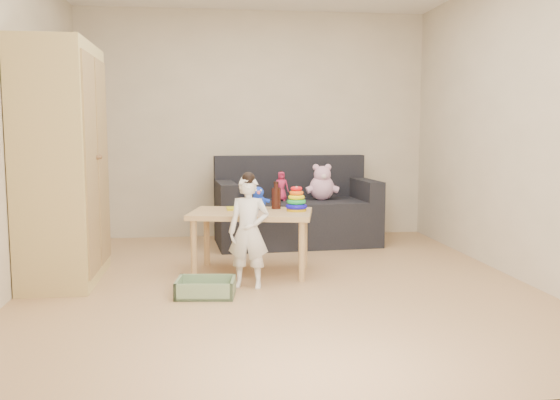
{
  "coord_description": "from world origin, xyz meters",
  "views": [
    {
      "loc": [
        -0.56,
        -4.67,
        1.22
      ],
      "look_at": [
        0.05,
        0.25,
        0.65
      ],
      "focal_mm": 38.0,
      "sensor_mm": 36.0,
      "label": 1
    }
  ],
  "objects": [
    {
      "name": "room",
      "position": [
        0.0,
        0.0,
        1.3
      ],
      "size": [
        4.5,
        4.5,
        4.5
      ],
      "color": "tan",
      "rests_on": "ground"
    },
    {
      "name": "wardrobe",
      "position": [
        -1.72,
        0.32,
        0.96
      ],
      "size": [
        0.53,
        1.07,
        1.93
      ],
      "primitive_type": "cube",
      "color": "#CFBB72",
      "rests_on": "ground"
    },
    {
      "name": "sofa",
      "position": [
        0.4,
        1.65,
        0.24
      ],
      "size": [
        1.77,
        0.97,
        0.48
      ],
      "primitive_type": "cube",
      "rotation": [
        0.0,
        0.0,
        0.07
      ],
      "color": "black",
      "rests_on": "ground"
    },
    {
      "name": "play_table",
      "position": [
        -0.18,
        0.38,
        0.27
      ],
      "size": [
        1.14,
        0.85,
        0.54
      ],
      "primitive_type": "cube",
      "rotation": [
        0.0,
        0.0,
        -0.21
      ],
      "color": "tan",
      "rests_on": "ground"
    },
    {
      "name": "storage_bin",
      "position": [
        -0.58,
        -0.31,
        0.06
      ],
      "size": [
        0.47,
        0.37,
        0.13
      ],
      "primitive_type": null,
      "rotation": [
        0.0,
        0.0,
        -0.12
      ],
      "color": "gray",
      "rests_on": "ground"
    },
    {
      "name": "toddler",
      "position": [
        -0.24,
        -0.1,
        0.43
      ],
      "size": [
        0.36,
        0.28,
        0.86
      ],
      "primitive_type": "imported",
      "rotation": [
        0.0,
        0.0,
        -0.25
      ],
      "color": "white",
      "rests_on": "ground"
    },
    {
      "name": "pink_bear",
      "position": [
        0.69,
        1.66,
        0.65
      ],
      "size": [
        0.3,
        0.27,
        0.33
      ],
      "primitive_type": null,
      "rotation": [
        0.0,
        0.0,
        0.06
      ],
      "color": "#EDAFD6",
      "rests_on": "sofa"
    },
    {
      "name": "doll",
      "position": [
        0.23,
        1.62,
        0.64
      ],
      "size": [
        0.16,
        0.11,
        0.31
      ],
      "primitive_type": "imported",
      "rotation": [
        0.0,
        0.0,
        -0.02
      ],
      "color": "#D32757",
      "rests_on": "sofa"
    },
    {
      "name": "ring_stacker",
      "position": [
        0.21,
        0.35,
        0.62
      ],
      "size": [
        0.19,
        0.19,
        0.21
      ],
      "color": "#C8990A",
      "rests_on": "play_table"
    },
    {
      "name": "brown_bottle",
      "position": [
        0.05,
        0.52,
        0.64
      ],
      "size": [
        0.08,
        0.08,
        0.24
      ],
      "color": "black",
      "rests_on": "play_table"
    },
    {
      "name": "blue_plush",
      "position": [
        -0.11,
        0.49,
        0.64
      ],
      "size": [
        0.19,
        0.16,
        0.21
      ],
      "primitive_type": null,
      "rotation": [
        0.0,
        0.0,
        -0.17
      ],
      "color": "blue",
      "rests_on": "play_table"
    },
    {
      "name": "wooden_figure",
      "position": [
        -0.27,
        0.4,
        0.6
      ],
      "size": [
        0.06,
        0.06,
        0.12
      ],
      "primitive_type": null,
      "rotation": [
        0.0,
        0.0,
        -0.42
      ],
      "color": "brown",
      "rests_on": "play_table"
    },
    {
      "name": "yellow_book",
      "position": [
        -0.29,
        0.52,
        0.55
      ],
      "size": [
        0.2,
        0.2,
        0.02
      ],
      "primitive_type": "cube",
      "rotation": [
        0.0,
        0.0,
        0.02
      ],
      "color": "yellow",
      "rests_on": "play_table"
    }
  ]
}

